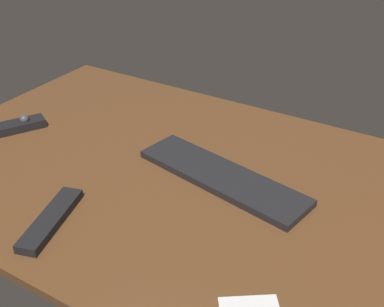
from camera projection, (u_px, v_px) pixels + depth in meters
The scene contains 4 objects.
desk at pixel (194, 183), 111.27cm from camera, with size 140.00×84.00×2.00cm, color brown.
keyboard at pixel (222, 177), 110.27cm from camera, with size 42.29×11.37×1.65cm, color black.
media_remote at pixel (14, 127), 130.09cm from camera, with size 12.60×17.09×3.94cm.
tv_remote at pixel (51, 219), 97.11cm from camera, with size 19.68×4.59×1.88cm, color black.
Camera 1 is at (46.88, -78.38, 64.93)cm, focal length 45.25 mm.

